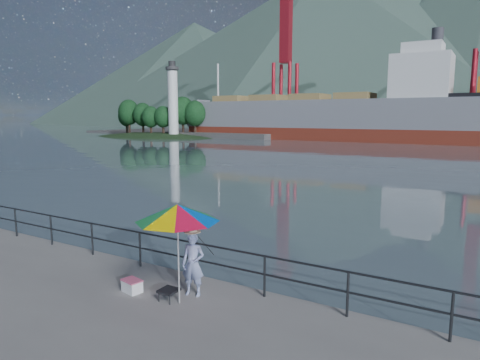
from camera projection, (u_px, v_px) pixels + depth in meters
name	position (u px, v px, depth m)	size (l,w,h in m)	color
harbor_water	(467.00, 131.00, 120.50)	(500.00, 280.00, 0.00)	slate
guardrail	(167.00, 255.00, 11.64)	(22.00, 0.06, 1.03)	#2D3033
lighthouse_islet	(155.00, 134.00, 90.76)	(48.00, 26.40, 19.20)	#263F1E
fisherman	(193.00, 264.00, 10.18)	(0.56, 0.37, 1.54)	#344B91
beach_umbrella	(177.00, 213.00, 9.52)	(2.19, 2.19, 2.32)	white
folding_stool	(169.00, 295.00, 9.95)	(0.43, 0.43, 0.27)	black
cooler_bag	(132.00, 286.00, 10.45)	(0.48, 0.32, 0.28)	white
fishing_rod	(204.00, 275.00, 11.55)	(0.02, 0.02, 2.14)	black
bulk_carrier	(330.00, 116.00, 78.65)	(54.19, 9.38, 14.50)	maroon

